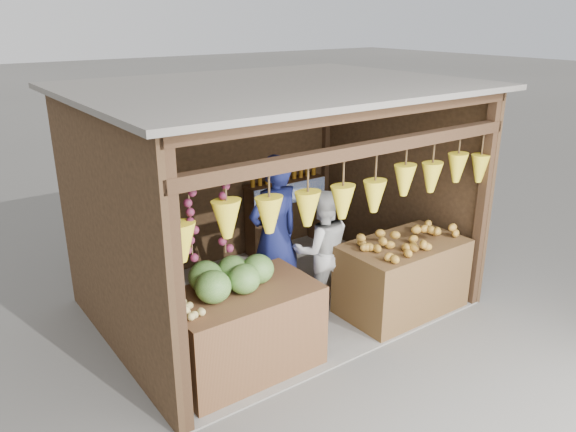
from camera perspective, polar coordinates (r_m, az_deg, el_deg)
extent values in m
plane|color=#514F49|center=(7.07, -1.19, -8.64)|extent=(80.00, 80.00, 0.00)
cube|color=slate|center=(7.06, -1.19, -8.57)|extent=(4.00, 3.00, 0.02)
cube|color=black|center=(7.77, -7.59, 4.24)|extent=(4.00, 0.06, 2.60)
cube|color=black|center=(5.72, -17.99, -2.38)|extent=(0.06, 3.00, 2.60)
cube|color=black|center=(7.80, 10.93, 4.11)|extent=(0.06, 3.00, 2.60)
cube|color=#605B54|center=(6.25, -1.37, 13.05)|extent=(4.30, 3.30, 0.06)
cube|color=black|center=(4.51, -11.31, -7.95)|extent=(0.11, 0.11, 2.60)
cube|color=black|center=(6.90, 19.22, 1.25)|extent=(0.11, 0.11, 2.60)
cube|color=black|center=(7.05, -21.29, 1.40)|extent=(0.11, 0.11, 2.60)
cube|color=black|center=(8.78, 3.84, 6.18)|extent=(0.11, 0.11, 2.60)
cube|color=black|center=(5.22, 7.73, 6.71)|extent=(4.00, 0.12, 0.12)
cube|color=black|center=(5.15, 7.91, 10.39)|extent=(4.00, 0.12, 0.12)
cube|color=#382314|center=(8.21, -0.38, 3.45)|extent=(1.25, 0.30, 0.05)
cube|color=#382314|center=(8.07, -3.76, -0.83)|extent=(0.05, 0.28, 1.05)
cube|color=#382314|center=(8.71, 2.76, 0.77)|extent=(0.05, 0.28, 1.05)
cube|color=blue|center=(8.12, 0.27, 2.31)|extent=(1.25, 0.02, 0.30)
cube|color=#4E2F1A|center=(5.64, -4.56, -11.53)|extent=(1.46, 0.85, 0.88)
cube|color=#4C3419|center=(6.81, 11.49, -6.09)|extent=(1.47, 0.85, 0.87)
cube|color=black|center=(6.49, -14.08, -10.38)|extent=(0.36, 0.36, 0.34)
imported|color=#141A4D|center=(6.45, -1.39, -2.06)|extent=(0.74, 0.53, 1.93)
imported|color=silver|center=(6.64, 3.47, -3.50)|extent=(0.88, 0.79, 1.48)
imported|color=#5B2C24|center=(6.15, -14.66, -4.34)|extent=(0.64, 0.50, 1.16)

